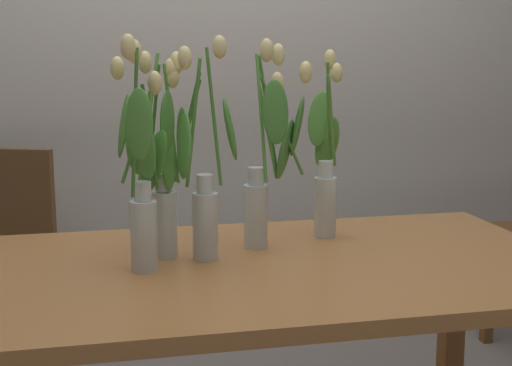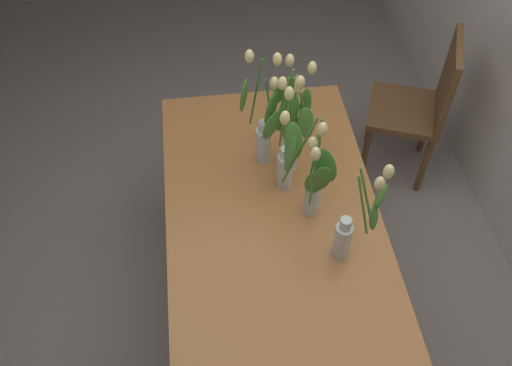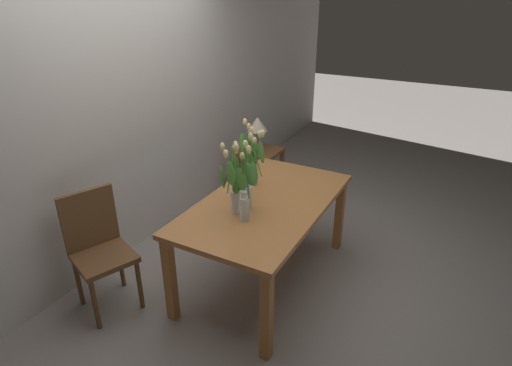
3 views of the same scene
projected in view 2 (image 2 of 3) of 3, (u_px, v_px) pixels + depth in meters
ground_plane at (270, 302)px, 2.92m from camera, size 18.00×18.00×0.00m
dining_table at (273, 229)px, 2.43m from camera, size 1.60×0.90×0.74m
tulip_vase_0 at (353, 229)px, 2.09m from camera, size 0.12×0.17×0.56m
tulip_vase_1 at (286, 144)px, 2.31m from camera, size 0.23×0.19×0.59m
tulip_vase_2 at (263, 130)px, 2.43m from camera, size 0.13×0.23×0.59m
tulip_vase_3 at (291, 126)px, 2.38m from camera, size 0.20×0.23×0.58m
tulip_vase_4 at (312, 181)px, 2.17m from camera, size 0.19×0.22×0.58m
dining_chair at (421, 103)px, 3.14m from camera, size 0.52×0.52×0.93m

